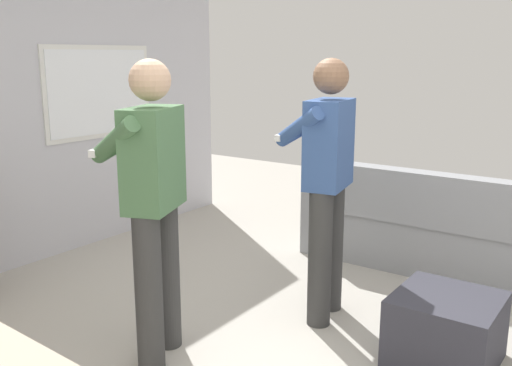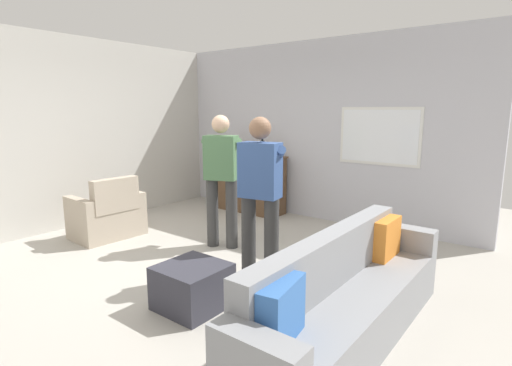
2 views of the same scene
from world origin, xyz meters
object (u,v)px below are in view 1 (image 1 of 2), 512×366
Objects in this scene: couch at (456,236)px; ottoman at (446,329)px; person_standing_right at (326,178)px; person_standing_left at (153,198)px.

ottoman is (-1.33, -0.34, -0.13)m from couch.
ottoman is at bearing -98.19° from person_standing_right.
person_standing_left reaches higher than ottoman.
person_standing_right is at bearing 157.25° from couch.
person_standing_left reaches higher than couch.
person_standing_left is 1.00× the size of person_standing_right.
person_standing_left and person_standing_right have the same top height.
couch is 1.37m from ottoman.
couch is at bearing 14.31° from ottoman.
couch is 1.51× the size of person_standing_left.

